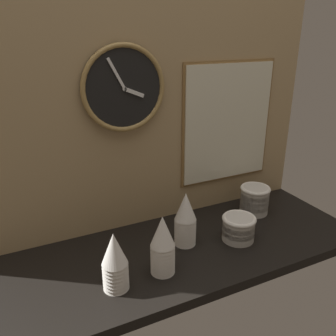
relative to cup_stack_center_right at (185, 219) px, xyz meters
The scene contains 9 objects.
ground_plane 15.41cm from the cup_stack_center_right, 169.36° to the right, with size 160.00×56.00×4.00cm, color black.
wall_tiled_back 48.91cm from the cup_stack_center_right, 107.29° to the left, with size 160.00×3.00×105.00cm.
cup_stack_center_right is the anchor object (origin of this frame).
cup_stack_center 20.09cm from the cup_stack_center_right, 141.68° to the right, with size 8.76×8.76×22.43cm.
cup_stack_center_left 35.97cm from the cup_stack_center_right, 158.28° to the right, with size 8.76×8.76×21.06cm.
bowl_stack_right 22.85cm from the cup_stack_center_right, 18.10° to the right, with size 13.85×13.85×10.45cm.
bowl_stack_far_right 42.86cm from the cup_stack_center_right, 12.03° to the left, with size 13.85×13.85×13.12cm.
wall_clock 55.82cm from the cup_stack_center_right, 125.25° to the left, with size 33.51×2.70×33.51cm.
menu_board 50.53cm from the cup_stack_center_right, 34.07° to the left, with size 47.13×1.32×55.46cm.
Camera 1 is at (-52.10, -106.30, 81.31)cm, focal length 38.00 mm.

